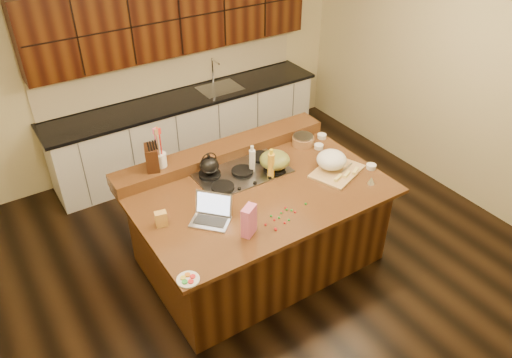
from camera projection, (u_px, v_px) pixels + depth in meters
room at (259, 150)px, 4.54m from camera, size 5.52×5.02×2.72m
island at (259, 225)px, 5.05m from camera, size 2.40×1.60×0.92m
back_ledge at (222, 151)px, 5.24m from camera, size 2.40×0.30×0.12m
cooktop at (242, 172)px, 4.99m from camera, size 0.92×0.52×0.05m
back_counter at (184, 92)px, 6.42m from camera, size 3.70×0.66×2.40m
kettle at (209, 166)px, 4.88m from camera, size 0.21×0.21×0.17m
green_bowl at (275, 160)px, 4.97m from camera, size 0.39×0.39×0.17m
laptop at (212, 213)px, 4.37m from camera, size 0.42×0.42×0.23m
oil_bottle at (271, 166)px, 4.87m from camera, size 0.07×0.07×0.27m
vinegar_bottle at (252, 161)px, 4.95m from camera, size 0.08×0.08×0.25m
wooden_tray at (333, 162)px, 4.99m from camera, size 0.62×0.53×0.21m
ramekin_a at (371, 166)px, 5.06m from camera, size 0.11×0.11×0.04m
ramekin_b at (319, 146)px, 5.39m from camera, size 0.13×0.13×0.04m
ramekin_c at (322, 136)px, 5.57m from camera, size 0.11×0.11×0.04m
strainer_bowl at (303, 141)px, 5.44m from camera, size 0.28×0.28×0.09m
kitchen_timer at (371, 180)px, 4.84m from camera, size 0.09×0.09×0.07m
pink_bag at (249, 221)px, 4.17m from camera, size 0.17×0.15×0.28m
candy_plate at (188, 279)px, 3.80m from camera, size 0.23×0.23×0.01m
package_box at (161, 219)px, 4.30m from camera, size 0.11×0.09×0.14m
utensil_crock at (161, 160)px, 4.86m from camera, size 0.16×0.16×0.14m
knife_block at (152, 158)px, 4.79m from camera, size 0.18×0.23×0.24m
gumdrop_0 at (275, 229)px, 4.28m from camera, size 0.02×0.02×0.02m
gumdrop_1 at (289, 220)px, 4.38m from camera, size 0.02×0.02×0.02m
gumdrop_2 at (282, 212)px, 4.47m from camera, size 0.02×0.02×0.02m
gumdrop_3 at (287, 209)px, 4.50m from camera, size 0.02×0.02×0.02m
gumdrop_4 at (285, 223)px, 4.35m from camera, size 0.02×0.02×0.02m
gumdrop_5 at (271, 216)px, 4.43m from camera, size 0.02×0.02×0.02m
gumdrop_6 at (285, 208)px, 4.52m from camera, size 0.02×0.02×0.02m
gumdrop_7 at (279, 218)px, 4.41m from camera, size 0.02×0.02×0.02m
gumdrop_8 at (276, 230)px, 4.27m from camera, size 0.02×0.02×0.02m
gumdrop_9 at (292, 210)px, 4.49m from camera, size 0.02×0.02×0.02m
gumdrop_10 at (274, 220)px, 4.38m from camera, size 0.02×0.02×0.02m
gumdrop_11 at (281, 213)px, 4.46m from camera, size 0.02×0.02×0.02m
gumdrop_12 at (295, 212)px, 4.47m from camera, size 0.02×0.02×0.02m
gumdrop_13 at (306, 204)px, 4.57m from camera, size 0.02×0.02×0.02m
gumdrop_14 at (266, 225)px, 4.33m from camera, size 0.02×0.02×0.02m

